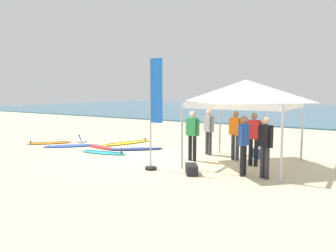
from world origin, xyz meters
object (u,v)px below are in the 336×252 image
canopy_tent (246,91)px  person_red (254,135)px  surfboard_blue (71,146)px  person_grey (209,129)px  person_orange (235,132)px  surfboard_orange (49,143)px  surfboard_cyan (104,152)px  person_black (265,143)px  surfboard_red (102,147)px  surfboard_white (80,139)px  banner_flag (154,119)px  surfboard_yellow (127,143)px  person_green (192,132)px  surfboard_navy (136,149)px  gear_bag_near_tent (192,169)px  cooler_box (259,153)px  person_blue (244,141)px

canopy_tent → person_red: canopy_tent is taller
surfboard_blue → person_grey: bearing=13.8°
surfboard_blue → person_orange: 7.16m
surfboard_orange → surfboard_cyan: 3.74m
canopy_tent → surfboard_cyan: size_ratio=1.53×
person_black → surfboard_red: bearing=170.4°
surfboard_white → surfboard_orange: bearing=-102.6°
person_grey → banner_flag: 3.11m
surfboard_yellow → surfboard_red: (-0.16, -1.47, 0.00)m
canopy_tent → person_green: canopy_tent is taller
surfboard_navy → gear_bag_near_tent: bearing=-31.0°
surfboard_yellow → banner_flag: size_ratio=0.78×
surfboard_white → person_red: 9.01m
surfboard_orange → person_green: bearing=1.6°
person_grey → surfboard_cyan: bearing=-152.4°
canopy_tent → person_red: 1.43m
canopy_tent → surfboard_navy: bearing=176.4°
banner_flag → surfboard_orange: bearing=167.1°
surfboard_blue → surfboard_cyan: 2.33m
surfboard_cyan → surfboard_red: (-0.91, 0.86, 0.00)m
person_grey → cooler_box: bearing=13.0°
surfboard_orange → person_black: person_black is taller
cooler_box → surfboard_yellow: bearing=179.5°
surfboard_cyan → person_black: person_black is taller
surfboard_cyan → person_red: (5.53, 0.96, 0.95)m
surfboard_navy → person_green: size_ratio=1.22×
canopy_tent → surfboard_blue: bearing=-175.8°
surfboard_orange → surfboard_cyan: same height
surfboard_cyan → cooler_box: (5.34, 2.27, 0.16)m
person_orange → person_grey: (-1.17, 0.35, 0.00)m
surfboard_navy → person_black: size_ratio=1.22×
gear_bag_near_tent → banner_flag: bearing=-171.6°
banner_flag → person_orange: bearing=59.5°
cooler_box → surfboard_white: bearing=-178.0°
surfboard_white → person_red: (8.91, -1.00, 0.95)m
person_red → gear_bag_near_tent: bearing=-121.5°
surfboard_yellow → person_orange: 5.62m
surfboard_orange → person_orange: bearing=7.5°
person_green → cooler_box: (1.82, 1.66, -0.79)m
surfboard_navy → surfboard_cyan: bearing=-114.5°
surfboard_white → surfboard_blue: size_ratio=0.97×
gear_bag_near_tent → person_blue: bearing=25.3°
surfboard_blue → person_orange: bearing=8.9°
surfboard_cyan → surfboard_orange: bearing=173.8°
person_blue → person_black: bearing=2.0°
surfboard_white → surfboard_cyan: 3.90m
person_red → person_green: size_ratio=1.00×
surfboard_cyan → surfboard_navy: size_ratio=0.97×
person_red → gear_bag_near_tent: size_ratio=2.85×
surfboard_yellow → person_red: bearing=-12.3°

